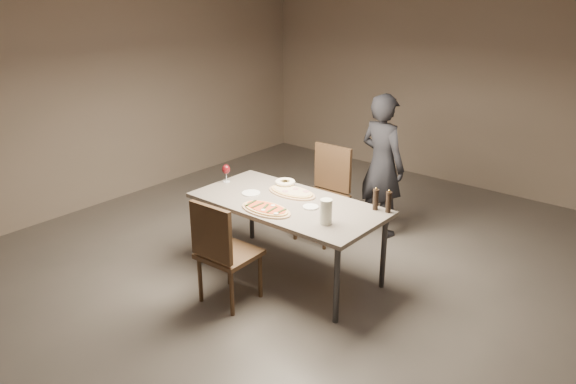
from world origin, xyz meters
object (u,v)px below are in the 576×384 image
Objects in this scene: pepper_mill_left at (376,199)px; diner at (382,165)px; chair_near at (222,248)px; bread_basket at (285,183)px; carafe at (326,212)px; chair_far at (326,188)px; ham_pizza at (292,192)px; dining_table at (288,208)px; zucchini_pizza at (266,209)px.

diner is at bearing 117.84° from pepper_mill_left.
chair_near is 2.19m from diner.
bread_basket is 0.94m from carafe.
diner reaches higher than pepper_mill_left.
ham_pizza is at bearing 98.97° from chair_far.
dining_table is 0.41m from bread_basket.
chair_far reaches higher than dining_table.
diner reaches higher than dining_table.
dining_table is 0.23m from ham_pizza.
chair_far is (-0.80, 1.11, -0.29)m from carafe.
bread_basket is (-0.27, 0.28, 0.10)m from dining_table.
chair_far reaches higher than pepper_mill_left.
chair_far is at bearing 92.48° from zucchini_pizza.
chair_near reaches higher than ham_pizza.
carafe is (0.57, 0.11, 0.09)m from zucchini_pizza.
diner is at bearing 83.31° from dining_table.
pepper_mill_left is (0.82, 0.17, 0.08)m from ham_pizza.
dining_table is 3.47× the size of ham_pizza.
pepper_mill_left is 0.21× the size of chair_far.
chair_near is (0.01, -0.95, -0.23)m from ham_pizza.
chair_near is at bearing -137.63° from carafe.
chair_near is (-0.65, -0.59, -0.32)m from carafe.
carafe is at bearing 124.55° from chair_far.
bread_basket is 0.20× the size of chair_far.
ham_pizza is at bearing 88.04° from chair_near.
chair_near is 0.61× the size of diner.
chair_far is 0.64× the size of diner.
ham_pizza reaches higher than dining_table.
bread_basket reaches higher than dining_table.
bread_basket is at bearing 166.93° from ham_pizza.
carafe is (0.55, -0.17, 0.17)m from dining_table.
chair_far is (-0.13, 0.75, -0.20)m from ham_pizza.
bread_basket is at bearing 96.70° from chair_near.
dining_table is at bearing 94.96° from diner.
zucchini_pizza is at bearing -138.65° from pepper_mill_left.
ham_pizza is 0.54× the size of chair_near.
carafe is 0.21× the size of chair_far.
chair_far reaches higher than zucchini_pizza.
dining_table is 1.14× the size of diner.
diner is at bearing 68.56° from bread_basket.
zucchini_pizza is 1.26m from chair_far.
dining_table is 0.78m from chair_near.
carafe is (-0.16, -0.53, 0.01)m from pepper_mill_left.
zucchini_pizza is 0.48m from ham_pizza.
carafe reaches higher than pepper_mill_left.
dining_table is 3.47× the size of zucchini_pizza.
carafe reaches higher than zucchini_pizza.
bread_basket is 0.13× the size of diner.
chair_far is (-0.96, 0.58, -0.29)m from pepper_mill_left.
bread_basket is 0.21× the size of chair_near.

